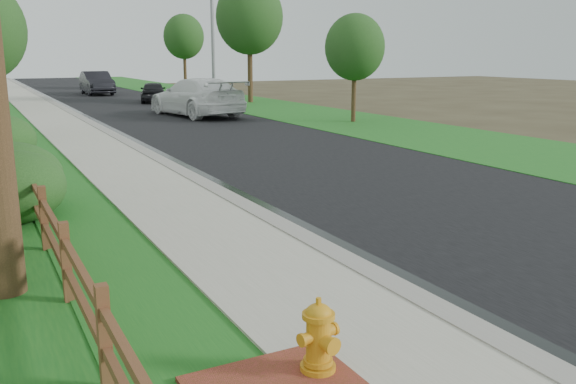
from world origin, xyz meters
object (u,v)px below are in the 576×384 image
fire_hydrant (319,338)px  dark_car_mid (153,92)px  white_suv (196,97)px  ranch_fence (36,200)px  streetlight (210,16)px

fire_hydrant → dark_car_mid: bearing=77.0°
white_suv → fire_hydrant: bearing=64.4°
fire_hydrant → ranch_fence: bearing=105.8°
fire_hydrant → streetlight: bearing=71.1°
dark_car_mid → streetlight: size_ratio=0.43×
dark_car_mid → white_suv: bearing=102.2°
ranch_fence → white_suv: 20.87m
fire_hydrant → white_suv: 26.42m
ranch_fence → fire_hydrant: (1.90, -6.73, -0.16)m
ranch_fence → streetlight: streetlight is taller
ranch_fence → white_suv: (9.54, 18.56, 0.36)m
white_suv → dark_car_mid: white_suv is taller
fire_hydrant → white_suv: size_ratio=0.12×
white_suv → dark_car_mid: bearing=-101.6°
white_suv → streetlight: (2.60, 4.61, 4.31)m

